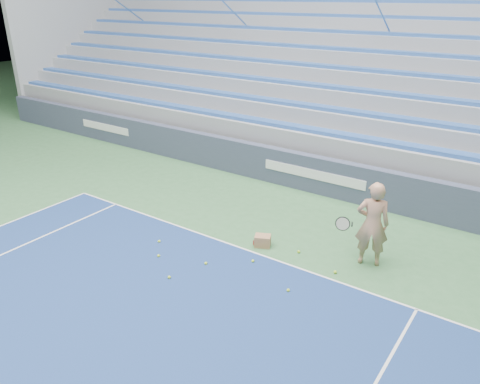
# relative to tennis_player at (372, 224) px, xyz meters

# --- Properties ---
(sponsor_barrier) EXTENTS (30.00, 0.32, 1.10)m
(sponsor_barrier) POSITION_rel_tennis_player_xyz_m (-2.76, 2.94, -0.40)
(sponsor_barrier) COLOR #384056
(sponsor_barrier) RESTS_ON ground
(bleachers) EXTENTS (31.00, 9.15, 7.30)m
(bleachers) POSITION_rel_tennis_player_xyz_m (-2.76, 8.66, 1.41)
(bleachers) COLOR gray
(bleachers) RESTS_ON ground
(tennis_player) EXTENTS (1.01, 0.95, 1.90)m
(tennis_player) POSITION_rel_tennis_player_xyz_m (0.00, 0.00, 0.00)
(tennis_player) COLOR tan
(tennis_player) RESTS_ON ground
(ball_box) EXTENTS (0.44, 0.41, 0.27)m
(ball_box) POSITION_rel_tennis_player_xyz_m (-2.28, -0.68, -0.81)
(ball_box) COLOR #9C6F4B
(ball_box) RESTS_ON ground
(tennis_ball_0) EXTENTS (0.07, 0.07, 0.07)m
(tennis_ball_0) POSITION_rel_tennis_player_xyz_m (-2.07, -1.41, -0.92)
(tennis_ball_0) COLOR #C1E62F
(tennis_ball_0) RESTS_ON ground
(tennis_ball_1) EXTENTS (0.07, 0.07, 0.07)m
(tennis_ball_1) POSITION_rel_tennis_player_xyz_m (-3.13, -2.93, -0.92)
(tennis_ball_1) COLOR #C1E62F
(tennis_ball_1) RESTS_ON ground
(tennis_ball_2) EXTENTS (0.07, 0.07, 0.07)m
(tennis_ball_2) POSITION_rel_tennis_player_xyz_m (-2.85, -2.07, -0.92)
(tennis_ball_2) COLOR #C1E62F
(tennis_ball_2) RESTS_ON ground
(tennis_ball_3) EXTENTS (0.07, 0.07, 0.07)m
(tennis_ball_3) POSITION_rel_tennis_player_xyz_m (-1.44, -0.48, -0.92)
(tennis_ball_3) COLOR #C1E62F
(tennis_ball_3) RESTS_ON ground
(tennis_ball_4) EXTENTS (0.07, 0.07, 0.07)m
(tennis_ball_4) POSITION_rel_tennis_player_xyz_m (-4.37, -1.94, -0.92)
(tennis_ball_4) COLOR #C1E62F
(tennis_ball_4) RESTS_ON ground
(tennis_ball_5) EXTENTS (0.07, 0.07, 0.07)m
(tennis_ball_5) POSITION_rel_tennis_player_xyz_m (-0.41, -0.79, -0.92)
(tennis_ball_5) COLOR #C1E62F
(tennis_ball_5) RESTS_ON ground
(tennis_ball_6) EXTENTS (0.07, 0.07, 0.07)m
(tennis_ball_6) POSITION_rel_tennis_player_xyz_m (-0.89, -1.93, -0.92)
(tennis_ball_6) COLOR #C1E62F
(tennis_ball_6) RESTS_ON ground
(tennis_ball_7) EXTENTS (0.07, 0.07, 0.07)m
(tennis_ball_7) POSITION_rel_tennis_player_xyz_m (-3.92, -2.43, -0.92)
(tennis_ball_7) COLOR #C1E62F
(tennis_ball_7) RESTS_ON ground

